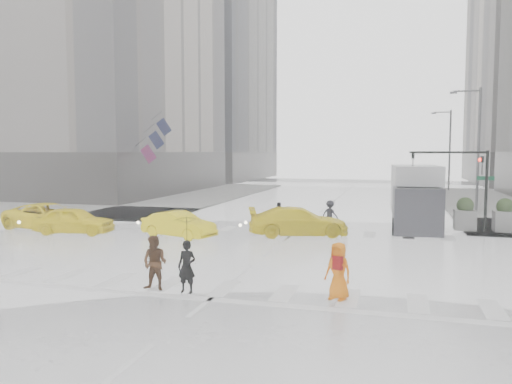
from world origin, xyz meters
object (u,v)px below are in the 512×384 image
(traffic_signal_pole, at_px, (467,174))
(taxi_mid, at_px, (179,225))
(taxi_front, at_px, (74,220))
(pedestrian_orange, at_px, (338,271))
(pedestrian_brown, at_px, (155,263))
(box_truck, at_px, (416,196))

(traffic_signal_pole, xyz_separation_m, taxi_mid, (-14.47, -5.53, -2.55))
(taxi_front, bearing_deg, pedestrian_orange, -126.83)
(traffic_signal_pole, distance_m, pedestrian_orange, 15.38)
(traffic_signal_pole, xyz_separation_m, pedestrian_brown, (-11.07, -14.81, -2.34))
(pedestrian_brown, distance_m, pedestrian_orange, 5.79)
(pedestrian_orange, relative_size, taxi_front, 0.40)
(pedestrian_brown, relative_size, taxi_front, 0.41)
(box_truck, bearing_deg, taxi_mid, -155.68)
(traffic_signal_pole, bearing_deg, taxi_mid, -159.08)
(traffic_signal_pole, height_order, box_truck, traffic_signal_pole)
(pedestrian_orange, xyz_separation_m, taxi_mid, (-9.16, 8.71, -0.20))
(pedestrian_orange, bearing_deg, traffic_signal_pole, 94.02)
(traffic_signal_pole, distance_m, taxi_front, 21.42)
(taxi_mid, bearing_deg, pedestrian_brown, -143.62)
(pedestrian_brown, bearing_deg, box_truck, 63.19)
(pedestrian_orange, relative_size, taxi_mid, 0.43)
(taxi_front, xyz_separation_m, box_truck, (17.83, 6.70, 1.21))
(traffic_signal_pole, height_order, taxi_front, traffic_signal_pole)
(traffic_signal_pole, xyz_separation_m, box_truck, (-2.57, 0.70, -1.28))
(traffic_signal_pole, distance_m, taxi_mid, 15.69)
(pedestrian_brown, height_order, box_truck, box_truck)
(taxi_front, bearing_deg, taxi_mid, -93.63)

